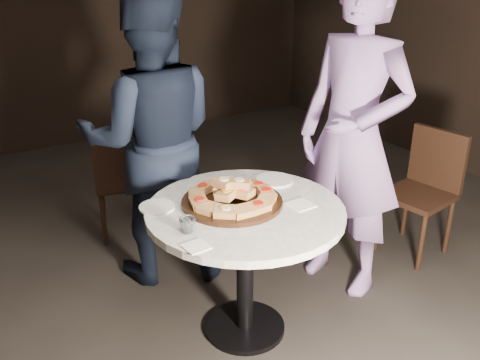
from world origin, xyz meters
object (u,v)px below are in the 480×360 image
Objects in this scene: chair_far at (123,177)px; diner_navy at (152,140)px; chair_right at (426,184)px; table at (245,232)px; water_glass at (188,225)px; serving_board at (232,202)px; focaccia_pile at (232,193)px; diner_teal at (353,138)px.

diner_navy is at bearing 109.98° from chair_far.
chair_right is 1.82m from diner_navy.
table is at bearing 114.59° from chair_far.
water_glass is at bearing -93.59° from chair_right.
serving_board is 1.11× the size of focaccia_pile.
diner_navy is at bearing 100.29° from table.
diner_navy is (-1.63, 0.68, 0.40)m from chair_right.
focaccia_pile is at bearing -103.58° from diner_teal.
table is 0.21m from focaccia_pile.
diner_teal is (0.93, -0.70, 0.05)m from diner_navy.
diner_teal reaches higher than focaccia_pile.
chair_right reaches higher than table.
chair_right is 0.45× the size of diner_teal.
serving_board is (-0.03, 0.07, 0.15)m from table.
table is 1.33m from chair_far.
table is 1.47× the size of chair_far.
chair_far is (0.18, 1.38, -0.31)m from water_glass.
chair_right is at bearing 1.78° from serving_board.
serving_board is 1.28m from chair_far.
diner_teal is at bearing 2.22° from focaccia_pile.
diner_teal is at bearing 7.49° from table.
chair_right is (1.66, -1.19, 0.01)m from chair_far.
water_glass is at bearing -155.84° from serving_board.
water_glass is at bearing 99.70° from chair_far.
serving_board is 6.61× the size of water_glass.
serving_board is at bearing -147.05° from focaccia_pile.
chair_right is (1.49, 0.12, -0.12)m from table.
chair_right is at bearing 1.72° from focaccia_pile.
diner_teal is (0.78, 0.10, 0.33)m from table.
diner_teal reaches higher than serving_board.
focaccia_pile is 0.24× the size of diner_teal.
water_glass is 1.87m from chair_right.
chair_far is at bearing 82.52° from water_glass.
chair_right is at bearing 161.48° from chair_far.
chair_far is 0.66m from diner_navy.
diner_teal is at bearing 145.42° from chair_far.
chair_right reaches higher than serving_board.
table is at bearing -94.99° from chair_right.
chair_far is 1.60m from diner_teal.
focaccia_pile is 0.74m from diner_navy.
water_glass is 0.04× the size of diner_navy.
chair_far reaches higher than serving_board.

